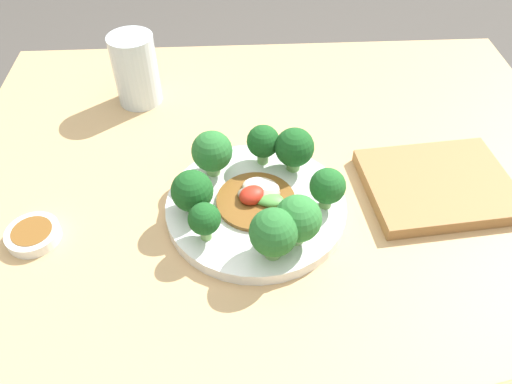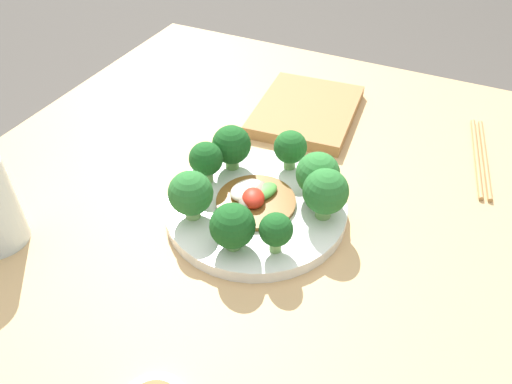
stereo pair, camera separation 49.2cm
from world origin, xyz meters
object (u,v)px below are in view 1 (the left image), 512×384
object	(u,v)px
broccoli_south	(263,142)
broccoli_north	(274,233)
stirfry_center	(258,196)
sauce_dish	(33,234)
broccoli_southeast	(212,152)
broccoli_northwest	(298,219)
plate	(256,207)
cutting_board	(438,185)
broccoli_west	(328,187)
broccoli_northeast	(204,220)
broccoli_east	(192,191)
drinking_glass	(136,70)
broccoli_southwest	(294,148)

from	to	relation	value
broccoli_south	broccoli_north	bearing A→B (deg)	90.36
stirfry_center	sauce_dish	distance (m)	0.30
broccoli_southeast	broccoli_northwest	world-z (taller)	same
broccoli_northwest	stirfry_center	xyz separation A→B (m)	(0.04, -0.07, -0.03)
plate	broccoli_north	bearing A→B (deg)	100.04
cutting_board	broccoli_southeast	bearing A→B (deg)	-6.48
broccoli_southeast	broccoli_west	world-z (taller)	broccoli_southeast
broccoli_northeast	broccoli_west	size ratio (longest dim) A/B	0.92
broccoli_east	broccoli_southeast	bearing A→B (deg)	-109.29
sauce_dish	broccoli_northeast	bearing A→B (deg)	173.75
sauce_dish	broccoli_west	bearing A→B (deg)	-176.65
sauce_dish	drinking_glass	bearing A→B (deg)	-108.86
broccoli_south	broccoli_northwest	size ratio (longest dim) A/B	0.89
drinking_glass	broccoli_southwest	bearing A→B (deg)	139.15
broccoli_southwest	drinking_glass	xyz separation A→B (m)	(0.24, -0.21, 0.00)
broccoli_east	broccoli_north	xyz separation A→B (m)	(-0.10, 0.08, 0.01)
broccoli_northeast	broccoli_south	xyz separation A→B (m)	(-0.08, -0.14, 0.00)
broccoli_southwest	cutting_board	size ratio (longest dim) A/B	0.31
broccoli_north	broccoli_west	distance (m)	0.11
broccoli_northwest	broccoli_west	size ratio (longest dim) A/B	1.16
broccoli_east	broccoli_southeast	distance (m)	0.08
broccoli_northeast	drinking_glass	xyz separation A→B (m)	(0.12, -0.33, 0.01)
broccoli_northeast	sauce_dish	xyz separation A→B (m)	(0.22, -0.02, -0.04)
broccoli_northeast	cutting_board	distance (m)	0.34
broccoli_northeast	broccoli_south	world-z (taller)	broccoli_south
broccoli_northeast	broccoli_south	bearing A→B (deg)	-119.96
drinking_glass	sauce_dish	distance (m)	0.33
broccoli_northwest	broccoli_west	bearing A→B (deg)	-128.34
broccoli_north	drinking_glass	bearing A→B (deg)	-61.07
broccoli_northwest	sauce_dish	distance (m)	0.34
plate	broccoli_southeast	xyz separation A→B (m)	(0.06, -0.06, 0.05)
broccoli_northeast	cutting_board	size ratio (longest dim) A/B	0.26
drinking_glass	plate	bearing A→B (deg)	123.97
broccoli_west	cutting_board	bearing A→B (deg)	-167.43
broccoli_northwest	broccoli_northeast	bearing A→B (deg)	-5.19
broccoli_west	cutting_board	world-z (taller)	broccoli_west
stirfry_center	broccoli_southwest	bearing A→B (deg)	-131.54
broccoli_north	sauce_dish	size ratio (longest dim) A/B	1.03
drinking_glass	cutting_board	size ratio (longest dim) A/B	0.55
broccoli_south	broccoli_west	xyz separation A→B (m)	(-0.08, 0.09, -0.00)
broccoli_south	broccoli_west	size ratio (longest dim) A/B	1.03
plate	broccoli_north	distance (m)	0.10
broccoli_northeast	broccoli_southeast	size ratio (longest dim) A/B	0.81
broccoli_west	sauce_dish	world-z (taller)	broccoli_west
broccoli_north	broccoli_northwest	bearing A→B (deg)	-145.37
broccoli_west	broccoli_east	bearing A→B (deg)	-0.50
broccoli_northeast	drinking_glass	size ratio (longest dim) A/B	0.46
broccoli_northwest	drinking_glass	xyz separation A→B (m)	(0.23, -0.34, 0.00)
broccoli_northeast	broccoli_southwest	size ratio (longest dim) A/B	0.82
broccoli_northwest	sauce_dish	size ratio (longest dim) A/B	1.01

